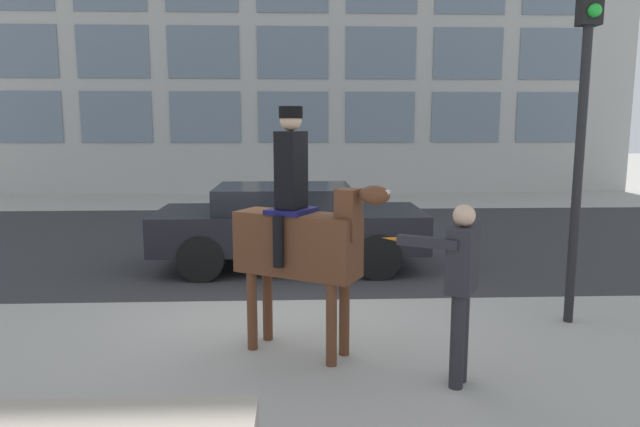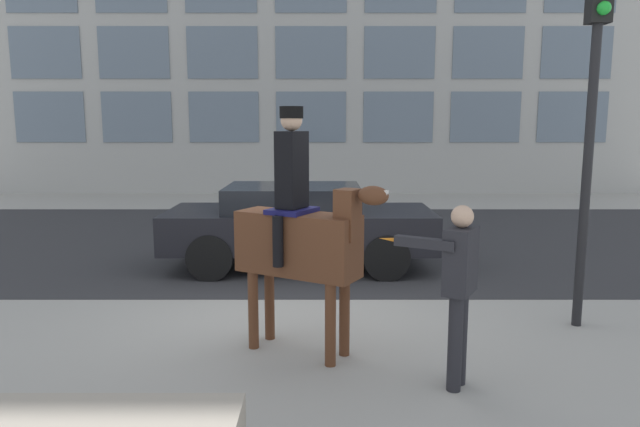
{
  "view_description": "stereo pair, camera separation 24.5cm",
  "coord_description": "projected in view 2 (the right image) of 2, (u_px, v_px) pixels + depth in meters",
  "views": [
    {
      "loc": [
        0.06,
        -7.07,
        2.39
      ],
      "look_at": [
        0.34,
        -0.78,
        1.4
      ],
      "focal_mm": 32.0,
      "sensor_mm": 36.0,
      "label": 1
    },
    {
      "loc": [
        0.31,
        -7.08,
        2.39
      ],
      "look_at": [
        0.34,
        -0.78,
        1.4
      ],
      "focal_mm": 32.0,
      "sensor_mm": 36.0,
      "label": 2
    }
  ],
  "objects": [
    {
      "name": "ground_plane",
      "position": [
        294.0,
        312.0,
        7.36
      ],
      "size": [
        80.0,
        80.0,
        0.0
      ],
      "primitive_type": "plane",
      "color": "#9E9B93"
    },
    {
      "name": "mounted_horse_lead",
      "position": [
        298.0,
        235.0,
        5.86
      ],
      "size": [
        1.6,
        1.09,
        2.57
      ],
      "rotation": [
        0.0,
        0.0,
        -0.51
      ],
      "color": "#59331E",
      "rests_on": "ground_plane"
    },
    {
      "name": "pedestrian_bystander",
      "position": [
        455.0,
        282.0,
        5.1
      ],
      "size": [
        0.91,
        0.46,
        1.69
      ],
      "rotation": [
        0.0,
        0.0,
        2.63
      ],
      "color": "#232328",
      "rests_on": "ground_plane"
    },
    {
      "name": "traffic_light",
      "position": [
        591.0,
        86.0,
        6.43
      ],
      "size": [
        0.24,
        0.29,
        4.22
      ],
      "color": "black",
      "rests_on": "ground_plane"
    },
    {
      "name": "street_car_near_lane",
      "position": [
        296.0,
        223.0,
        9.55
      ],
      "size": [
        4.4,
        1.87,
        1.39
      ],
      "color": "black",
      "rests_on": "ground_plane"
    },
    {
      "name": "road_surface",
      "position": [
        303.0,
        239.0,
        12.05
      ],
      "size": [
        23.91,
        8.5,
        0.01
      ],
      "color": "#2D2D30",
      "rests_on": "ground_plane"
    }
  ]
}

